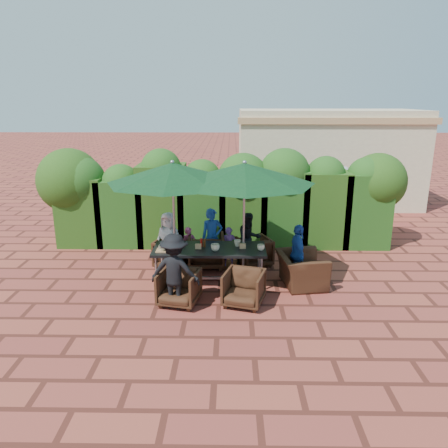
{
  "coord_description": "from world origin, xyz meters",
  "views": [
    {
      "loc": [
        0.21,
        -8.23,
        3.57
      ],
      "look_at": [
        0.07,
        0.4,
        1.08
      ],
      "focal_mm": 35.0,
      "sensor_mm": 36.0,
      "label": 1
    }
  ],
  "objects_px": {
    "chair_far_right": "(254,250)",
    "chair_end_right": "(302,265)",
    "chair_far_mid": "(206,249)",
    "umbrella_right": "(244,173)",
    "umbrella_left": "(173,173)",
    "dining_table": "(209,252)",
    "chair_near_right": "(244,287)",
    "chair_far_left": "(173,251)",
    "chair_near_left": "(179,286)"
  },
  "relations": [
    {
      "from": "chair_far_right",
      "to": "chair_end_right",
      "type": "bearing_deg",
      "value": 107.66
    },
    {
      "from": "chair_far_mid",
      "to": "chair_far_right",
      "type": "distance_m",
      "value": 1.07
    },
    {
      "from": "chair_far_left",
      "to": "chair_near_right",
      "type": "bearing_deg",
      "value": 145.61
    },
    {
      "from": "dining_table",
      "to": "chair_near_right",
      "type": "xyz_separation_m",
      "value": [
        0.65,
        -0.92,
        -0.33
      ]
    },
    {
      "from": "umbrella_right",
      "to": "umbrella_left",
      "type": "bearing_deg",
      "value": 179.18
    },
    {
      "from": "chair_near_left",
      "to": "dining_table",
      "type": "bearing_deg",
      "value": 73.5
    },
    {
      "from": "dining_table",
      "to": "umbrella_right",
      "type": "height_order",
      "value": "umbrella_right"
    },
    {
      "from": "umbrella_left",
      "to": "chair_far_left",
      "type": "relative_size",
      "value": 3.54
    },
    {
      "from": "chair_near_left",
      "to": "chair_near_right",
      "type": "distance_m",
      "value": 1.16
    },
    {
      "from": "chair_end_right",
      "to": "umbrella_right",
      "type": "bearing_deg",
      "value": 77.08
    },
    {
      "from": "chair_near_left",
      "to": "chair_end_right",
      "type": "bearing_deg",
      "value": 33.22
    },
    {
      "from": "chair_near_right",
      "to": "chair_end_right",
      "type": "height_order",
      "value": "chair_end_right"
    },
    {
      "from": "umbrella_left",
      "to": "chair_end_right",
      "type": "height_order",
      "value": "umbrella_left"
    },
    {
      "from": "chair_far_mid",
      "to": "chair_end_right",
      "type": "relative_size",
      "value": 0.81
    },
    {
      "from": "chair_end_right",
      "to": "chair_near_right",
      "type": "bearing_deg",
      "value": 118.73
    },
    {
      "from": "chair_far_right",
      "to": "chair_near_right",
      "type": "xyz_separation_m",
      "value": [
        -0.29,
        -1.97,
        0.0
      ]
    },
    {
      "from": "dining_table",
      "to": "chair_near_left",
      "type": "xyz_separation_m",
      "value": [
        -0.51,
        -0.9,
        -0.33
      ]
    },
    {
      "from": "dining_table",
      "to": "umbrella_right",
      "type": "bearing_deg",
      "value": 4.43
    },
    {
      "from": "umbrella_left",
      "to": "chair_near_right",
      "type": "bearing_deg",
      "value": -36.44
    },
    {
      "from": "dining_table",
      "to": "chair_end_right",
      "type": "distance_m",
      "value": 1.83
    },
    {
      "from": "chair_near_right",
      "to": "chair_far_left",
      "type": "bearing_deg",
      "value": 145.42
    },
    {
      "from": "dining_table",
      "to": "chair_end_right",
      "type": "relative_size",
      "value": 2.23
    },
    {
      "from": "chair_far_right",
      "to": "chair_end_right",
      "type": "relative_size",
      "value": 0.7
    },
    {
      "from": "dining_table",
      "to": "chair_far_left",
      "type": "relative_size",
      "value": 3.1
    },
    {
      "from": "umbrella_right",
      "to": "chair_near_left",
      "type": "xyz_separation_m",
      "value": [
        -1.17,
        -0.96,
        -1.87
      ]
    },
    {
      "from": "chair_near_right",
      "to": "chair_far_mid",
      "type": "bearing_deg",
      "value": 128.73
    },
    {
      "from": "umbrella_left",
      "to": "chair_far_left",
      "type": "distance_m",
      "value": 2.04
    },
    {
      "from": "dining_table",
      "to": "chair_far_right",
      "type": "xyz_separation_m",
      "value": [
        0.94,
        1.05,
        -0.33
      ]
    },
    {
      "from": "chair_near_left",
      "to": "chair_near_right",
      "type": "bearing_deg",
      "value": 12.09
    },
    {
      "from": "chair_far_left",
      "to": "chair_near_right",
      "type": "xyz_separation_m",
      "value": [
        1.5,
        -1.82,
        -0.01
      ]
    },
    {
      "from": "chair_far_mid",
      "to": "chair_far_right",
      "type": "bearing_deg",
      "value": -176.2
    },
    {
      "from": "chair_far_mid",
      "to": "chair_near_right",
      "type": "bearing_deg",
      "value": 109.36
    },
    {
      "from": "chair_far_left",
      "to": "chair_end_right",
      "type": "distance_m",
      "value": 2.82
    },
    {
      "from": "chair_end_right",
      "to": "chair_far_right",
      "type": "bearing_deg",
      "value": 30.32
    },
    {
      "from": "umbrella_left",
      "to": "chair_far_mid",
      "type": "height_order",
      "value": "umbrella_left"
    },
    {
      "from": "chair_far_left",
      "to": "chair_near_left",
      "type": "distance_m",
      "value": 1.84
    },
    {
      "from": "umbrella_right",
      "to": "chair_end_right",
      "type": "xyz_separation_m",
      "value": [
        1.14,
        -0.09,
        -1.78
      ]
    },
    {
      "from": "dining_table",
      "to": "chair_far_right",
      "type": "bearing_deg",
      "value": 48.16
    },
    {
      "from": "dining_table",
      "to": "chair_far_right",
      "type": "distance_m",
      "value": 1.45
    },
    {
      "from": "umbrella_right",
      "to": "chair_near_right",
      "type": "distance_m",
      "value": 2.1
    },
    {
      "from": "chair_far_mid",
      "to": "chair_end_right",
      "type": "bearing_deg",
      "value": 150.29
    },
    {
      "from": "dining_table",
      "to": "chair_near_right",
      "type": "height_order",
      "value": "dining_table"
    },
    {
      "from": "umbrella_left",
      "to": "chair_far_right",
      "type": "xyz_separation_m",
      "value": [
        1.62,
        0.98,
        -1.87
      ]
    },
    {
      "from": "chair_near_right",
      "to": "chair_far_right",
      "type": "bearing_deg",
      "value": 97.65
    },
    {
      "from": "dining_table",
      "to": "chair_far_right",
      "type": "relative_size",
      "value": 3.19
    },
    {
      "from": "umbrella_left",
      "to": "chair_near_right",
      "type": "distance_m",
      "value": 2.5
    },
    {
      "from": "umbrella_left",
      "to": "chair_near_left",
      "type": "height_order",
      "value": "umbrella_left"
    },
    {
      "from": "chair_far_left",
      "to": "chair_near_left",
      "type": "xyz_separation_m",
      "value": [
        0.34,
        -1.81,
        -0.01
      ]
    },
    {
      "from": "chair_far_right",
      "to": "chair_near_right",
      "type": "bearing_deg",
      "value": 60.59
    },
    {
      "from": "umbrella_left",
      "to": "umbrella_right",
      "type": "height_order",
      "value": "same"
    }
  ]
}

